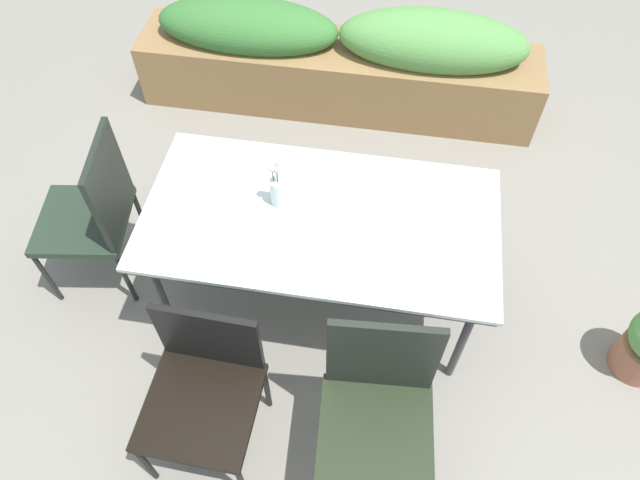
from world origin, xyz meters
name	(u,v)px	position (x,y,z in m)	size (l,w,h in m)	color
ground_plane	(320,290)	(0.00, 0.00, 0.00)	(12.00, 12.00, 0.00)	gray
dining_table	(320,223)	(0.01, -0.05, 0.71)	(1.72, 0.90, 0.76)	silver
chair_near_right	(378,405)	(0.39, -0.86, 0.55)	(0.52, 0.52, 1.00)	black
chair_near_left	(204,385)	(-0.38, -0.87, 0.50)	(0.51, 0.51, 0.86)	black
chair_end_left	(94,210)	(-1.21, -0.03, 0.55)	(0.54, 0.54, 1.00)	#233124
flower_vase	(277,188)	(-0.21, 0.01, 0.86)	(0.08, 0.08, 0.27)	silver
planter_box	(340,60)	(-0.13, 1.69, 0.38)	(2.84, 0.54, 0.80)	olive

